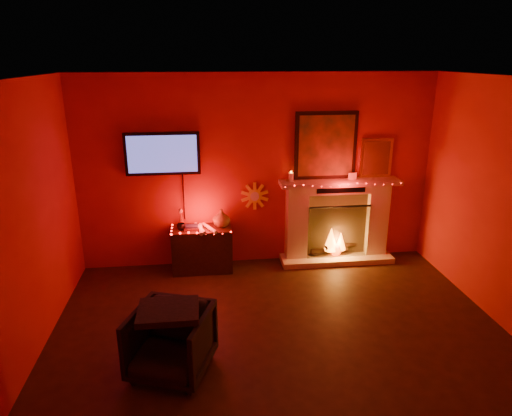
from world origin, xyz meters
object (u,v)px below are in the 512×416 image
Objects in this scene: fireplace at (337,213)px; sunburst_clock at (255,196)px; tv at (163,154)px; console_table at (203,246)px; armchair at (171,342)px.

fireplace is 1.23m from sunburst_clock.
console_table is at bearing -21.35° from tv.
armchair is (0.16, -2.38, -1.32)m from tv.
sunburst_clock is 0.45× the size of console_table.
console_table is (-1.95, -0.13, -0.37)m from fireplace.
armchair is at bearing -114.34° from sunburst_clock.
sunburst_clock is (1.25, 0.03, -0.65)m from tv.
tv is 1.40m from console_table.
fireplace reaches higher than tv.
fireplace is 1.99m from console_table.
fireplace reaches higher than console_table.
fireplace is 3.27m from armchair.
console_table is (-0.76, -0.22, -0.64)m from sunburst_clock.
tv reaches higher than sunburst_clock.
tv is 3.10× the size of sunburst_clock.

